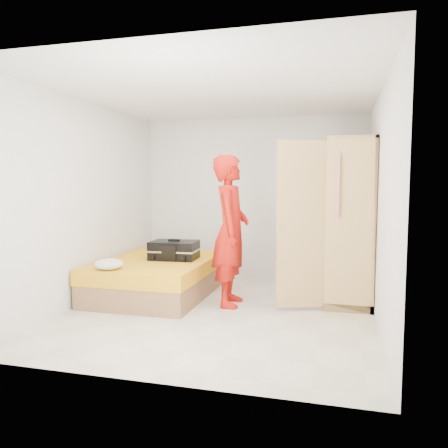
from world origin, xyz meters
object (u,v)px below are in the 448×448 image
(wardrobe, at_px, (346,226))
(round_cushion, at_px, (109,264))
(bed, at_px, (158,277))
(suitcase, at_px, (174,250))
(person, at_px, (231,231))

(wardrobe, distance_m, round_cushion, 3.04)
(bed, height_order, round_cushion, round_cushion)
(wardrobe, xyz_separation_m, suitcase, (-2.28, -0.25, -0.37))
(person, bearing_deg, wardrobe, -75.49)
(bed, distance_m, round_cushion, 0.95)
(bed, bearing_deg, wardrobe, 6.68)
(bed, relative_size, wardrobe, 0.96)
(suitcase, bearing_deg, wardrobe, 2.42)
(bed, relative_size, round_cushion, 5.76)
(person, xyz_separation_m, suitcase, (-0.88, 0.29, -0.33))
(person, height_order, suitcase, person)
(person, xyz_separation_m, round_cushion, (-1.38, -0.61, -0.38))
(bed, xyz_separation_m, person, (1.10, -0.24, 0.70))
(wardrobe, bearing_deg, bed, -173.32)
(person, bearing_deg, round_cushion, 107.48)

